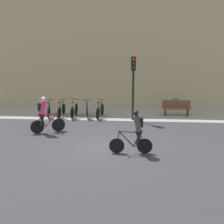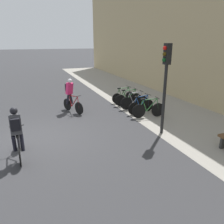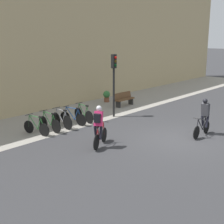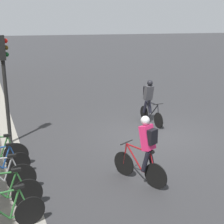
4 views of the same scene
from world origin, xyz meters
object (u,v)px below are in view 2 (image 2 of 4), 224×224
object	(u,v)px
cyclist_pink	(70,94)
traffic_light_pole	(166,73)
parked_bike_3	(141,106)
parked_bike_4	(148,109)
cyclist_grey	(17,132)
parked_bike_2	(134,102)
parked_bike_1	(128,99)
parked_bike_0	(123,96)

from	to	relation	value
cyclist_pink	traffic_light_pole	xyz separation A→B (m)	(4.19, 2.85, 1.50)
parked_bike_3	parked_bike_4	xyz separation A→B (m)	(0.75, 0.00, 0.02)
cyclist_pink	cyclist_grey	xyz separation A→B (m)	(4.38, -2.50, -0.00)
parked_bike_3	parked_bike_4	world-z (taller)	parked_bike_4
parked_bike_3	parked_bike_2	bearing A→B (deg)	179.87
cyclist_pink	parked_bike_1	bearing A→B (deg)	89.47
parked_bike_1	parked_bike_2	distance (m)	0.76
parked_bike_4	parked_bike_3	bearing A→B (deg)	-179.92
cyclist_pink	parked_bike_3	distance (m)	3.73
parked_bike_1	parked_bike_3	bearing A→B (deg)	-0.02
parked_bike_2	parked_bike_4	bearing A→B (deg)	-0.03
parked_bike_1	cyclist_pink	bearing A→B (deg)	-90.53
parked_bike_4	traffic_light_pole	bearing A→B (deg)	-14.73
cyclist_pink	parked_bike_3	bearing A→B (deg)	65.20
parked_bike_3	traffic_light_pole	bearing A→B (deg)	-10.63
parked_bike_4	cyclist_grey	bearing A→B (deg)	-70.47
cyclist_grey	parked_bike_0	distance (m)	7.78
traffic_light_pole	cyclist_pink	bearing A→B (deg)	-145.79
parked_bike_0	parked_bike_2	xyz separation A→B (m)	(1.51, 0.00, 0.03)
parked_bike_4	traffic_light_pole	distance (m)	2.83
parked_bike_1	parked_bike_4	world-z (taller)	parked_bike_4
parked_bike_2	parked_bike_3	xyz separation A→B (m)	(0.76, -0.00, -0.02)
cyclist_grey	traffic_light_pole	bearing A→B (deg)	91.95
parked_bike_0	traffic_light_pole	bearing A→B (deg)	-5.77
cyclist_pink	parked_bike_2	size ratio (longest dim) A/B	1.06
parked_bike_0	parked_bike_3	distance (m)	2.27
cyclist_grey	parked_bike_4	xyz separation A→B (m)	(-2.08, 5.85, -0.54)
parked_bike_0	parked_bike_2	distance (m)	1.51
cyclist_grey	parked_bike_4	world-z (taller)	cyclist_grey
parked_bike_2	cyclist_grey	bearing A→B (deg)	-58.48
parked_bike_3	parked_bike_0	bearing A→B (deg)	179.99
cyclist_grey	parked_bike_0	bearing A→B (deg)	131.08
parked_bike_2	parked_bike_3	size ratio (longest dim) A/B	1.02
parked_bike_1	parked_bike_3	xyz separation A→B (m)	(1.52, -0.00, -0.01)
parked_bike_1	parked_bike_3	distance (m)	1.52
parked_bike_2	parked_bike_4	world-z (taller)	parked_bike_2
cyclist_pink	parked_bike_4	xyz separation A→B (m)	(2.30, 3.35, -0.54)
cyclist_grey	parked_bike_2	xyz separation A→B (m)	(-3.59, 5.85, -0.54)
parked_bike_4	parked_bike_1	bearing A→B (deg)	-179.98
cyclist_pink	parked_bike_4	size ratio (longest dim) A/B	1.05
cyclist_grey	traffic_light_pole	world-z (taller)	traffic_light_pole
cyclist_grey	parked_bike_2	world-z (taller)	cyclist_grey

